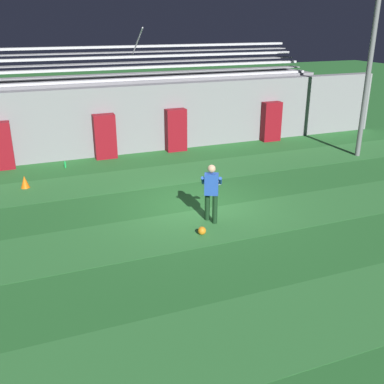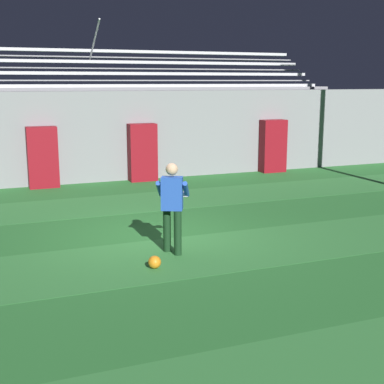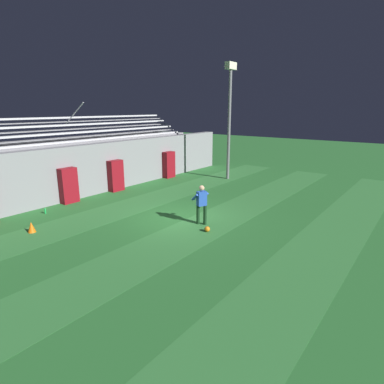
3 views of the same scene
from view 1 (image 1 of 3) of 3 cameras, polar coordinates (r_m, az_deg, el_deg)
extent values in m
plane|color=#286B2D|center=(13.77, 0.32, -1.66)|extent=(80.00, 80.00, 0.00)
cube|color=#337A38|center=(9.18, 14.88, -15.21)|extent=(28.00, 2.25, 0.01)
cube|color=#337A38|center=(12.52, 2.87, -4.11)|extent=(28.00, 2.25, 0.01)
cube|color=#337A38|center=(16.42, -3.58, 2.14)|extent=(28.00, 2.25, 0.01)
cube|color=gray|center=(19.29, -6.95, 9.21)|extent=(24.00, 0.60, 2.80)
cube|color=maroon|center=(18.56, -11.01, 6.92)|extent=(0.87, 0.44, 1.80)
cube|color=maroon|center=(19.32, -2.06, 7.85)|extent=(0.87, 0.44, 1.80)
cube|color=maroon|center=(18.30, -23.18, 5.39)|extent=(0.87, 0.44, 1.80)
cube|color=maroon|center=(21.29, 10.01, 8.80)|extent=(0.87, 0.44, 1.80)
cube|color=gray|center=(21.19, -8.38, 10.35)|extent=(18.00, 3.20, 2.90)
cube|color=silver|center=(19.76, -7.73, 14.02)|extent=(17.10, 0.36, 0.10)
cube|color=gray|center=(19.60, -7.55, 13.29)|extent=(17.10, 0.60, 0.04)
cube|color=silver|center=(20.39, -8.29, 15.34)|extent=(17.10, 0.36, 0.10)
cube|color=gray|center=(20.22, -8.12, 14.64)|extent=(17.10, 0.60, 0.04)
cube|color=silver|center=(21.04, -8.82, 16.58)|extent=(17.10, 0.36, 0.10)
cube|color=gray|center=(20.86, -8.66, 15.92)|extent=(17.10, 0.60, 0.04)
cube|color=silver|center=(21.69, -9.33, 17.74)|extent=(17.10, 0.36, 0.10)
cube|color=gray|center=(21.51, -9.17, 17.11)|extent=(17.10, 0.60, 0.04)
cylinder|color=silver|center=(20.55, -6.97, 18.38)|extent=(0.06, 1.93, 1.25)
cylinder|color=slate|center=(19.41, 21.57, 14.40)|extent=(0.20, 0.20, 7.07)
cylinder|color=#143319|center=(12.62, 1.94, -1.85)|extent=(0.19, 0.19, 0.82)
cylinder|color=#143319|center=(12.43, 2.92, -2.24)|extent=(0.19, 0.19, 0.82)
cube|color=#234CB2|center=(12.26, 2.48, 1.01)|extent=(0.45, 0.38, 0.60)
sphere|color=tan|center=(12.12, 2.51, 2.96)|extent=(0.22, 0.22, 0.22)
cylinder|color=#234CB2|center=(12.39, 1.39, 1.48)|extent=(0.29, 0.47, 0.37)
cylinder|color=#234CB2|center=(12.38, 3.62, 1.42)|extent=(0.29, 0.47, 0.37)
cube|color=silver|center=(12.62, 1.62, 1.22)|extent=(0.15, 0.15, 0.08)
cube|color=silver|center=(12.61, 3.43, 1.18)|extent=(0.15, 0.15, 0.08)
sphere|color=orange|center=(11.89, 1.27, -4.93)|extent=(0.22, 0.22, 0.22)
cone|color=orange|center=(16.12, -20.47, 1.21)|extent=(0.30, 0.30, 0.42)
cylinder|color=green|center=(17.89, -15.81, 3.37)|extent=(0.07, 0.07, 0.24)
camera|label=2|loc=(3.22, 18.21, -24.25)|focal=50.00mm
camera|label=3|loc=(6.47, -80.48, -2.16)|focal=30.00mm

